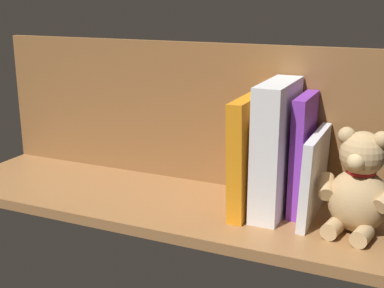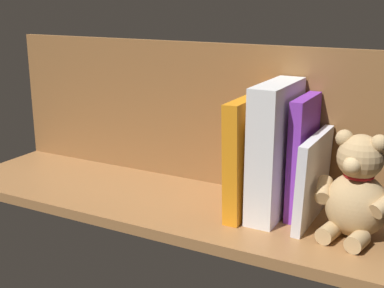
{
  "view_description": "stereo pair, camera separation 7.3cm",
  "coord_description": "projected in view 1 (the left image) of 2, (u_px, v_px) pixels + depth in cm",
  "views": [
    {
      "loc": [
        -42.42,
        94.39,
        42.47
      ],
      "look_at": [
        0.0,
        0.0,
        12.92
      ],
      "focal_mm": 48.6,
      "sensor_mm": 36.0,
      "label": 1
    },
    {
      "loc": [
        -48.95,
        91.17,
        42.47
      ],
      "look_at": [
        0.0,
        0.0,
        12.92
      ],
      "focal_mm": 48.6,
      "sensor_mm": 36.0,
      "label": 2
    }
  ],
  "objects": [
    {
      "name": "shelf_back_panel",
      "position": [
        216.0,
        115.0,
        1.18
      ],
      "size": [
        114.42,
        1.5,
        32.57
      ],
      "primitive_type": "cube",
      "color": "brown",
      "rests_on": "ground_plane"
    },
    {
      "name": "book_4",
      "position": [
        303.0,
        154.0,
        1.04
      ],
      "size": [
        2.52,
        13.44,
        23.92
      ],
      "primitive_type": "cube",
      "color": "purple",
      "rests_on": "ground_plane"
    },
    {
      "name": "teddy_bear",
      "position": [
        359.0,
        187.0,
        0.95
      ],
      "size": [
        15.73,
        14.04,
        19.72
      ],
      "rotation": [
        0.0,
        0.0,
        -0.19
      ],
      "color": "tan",
      "rests_on": "ground_plane"
    },
    {
      "name": "book_3",
      "position": [
        314.0,
        176.0,
        1.01
      ],
      "size": [
        2.32,
        18.7,
        17.33
      ],
      "primitive_type": "cube",
      "rotation": [
        0.0,
        -0.03,
        0.0
      ],
      "color": "silver",
      "rests_on": "ground_plane"
    },
    {
      "name": "book_5",
      "position": [
        250.0,
        153.0,
        1.05
      ],
      "size": [
        3.68,
        19.72,
        23.6
      ],
      "primitive_type": "cube",
      "rotation": [
        0.0,
        0.02,
        0.0
      ],
      "color": "orange",
      "rests_on": "ground_plane"
    },
    {
      "name": "ground_plane",
      "position": [
        192.0,
        207.0,
        1.11
      ],
      "size": [
        114.42,
        31.16,
        2.2
      ],
      "primitive_type": "cube",
      "color": "#9E6B3D"
    },
    {
      "name": "dictionary_thick_white",
      "position": [
        276.0,
        148.0,
        1.03
      ],
      "size": [
        5.49,
        18.32,
        26.64
      ],
      "primitive_type": "cube",
      "color": "white",
      "rests_on": "ground_plane"
    }
  ]
}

